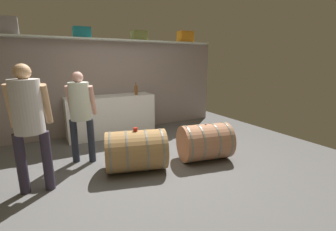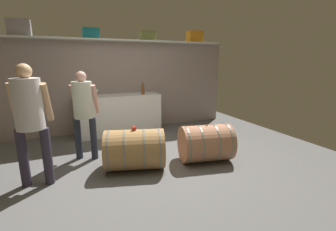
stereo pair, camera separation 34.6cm
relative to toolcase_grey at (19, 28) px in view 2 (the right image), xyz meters
name	(u,v)px [view 2 (the right image)]	position (x,y,z in m)	size (l,w,h in m)	color
ground_plane	(142,153)	(1.93, -1.56, -2.29)	(6.72, 7.77, 0.02)	#5B5958
back_wall_panel	(120,87)	(1.93, 0.15, -1.23)	(5.52, 0.10, 2.09)	gray
high_shelf_board	(120,40)	(1.93, 0.00, -0.17)	(5.08, 0.40, 0.03)	silver
toolcase_grey	(19,28)	(0.00, 0.00, 0.00)	(0.40, 0.24, 0.31)	gray
toolcase_teal	(91,33)	(1.32, 0.00, -0.05)	(0.34, 0.25, 0.22)	#15727D
toolcase_olive	(148,36)	(2.59, 0.00, -0.05)	(0.35, 0.23, 0.21)	olive
toolcase_orange	(195,37)	(3.86, 0.00, -0.02)	(0.37, 0.27, 0.27)	orange
work_cabinet	(118,114)	(1.77, -0.20, -1.83)	(1.91, 0.58, 0.90)	white
wine_bottle_amber	(143,89)	(2.34, -0.35, -1.25)	(0.07, 0.07, 0.28)	brown
wine_glass	(96,91)	(1.35, 0.00, -1.28)	(0.09, 0.09, 0.14)	white
wine_barrel_near	(135,149)	(1.63, -2.15, -1.96)	(1.04, 0.85, 0.64)	#9F7543
wine_barrel_far	(206,143)	(2.81, -2.32, -1.97)	(0.94, 0.76, 0.63)	#AB7252
tasting_cup	(134,128)	(1.62, -2.15, -1.62)	(0.07, 0.07, 0.05)	red
winemaker_pouring	(83,106)	(0.97, -1.43, -1.36)	(0.49, 0.43, 1.50)	#262C39
visitor_tasting	(30,113)	(0.27, -2.10, -1.28)	(0.51, 0.40, 1.63)	#312939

